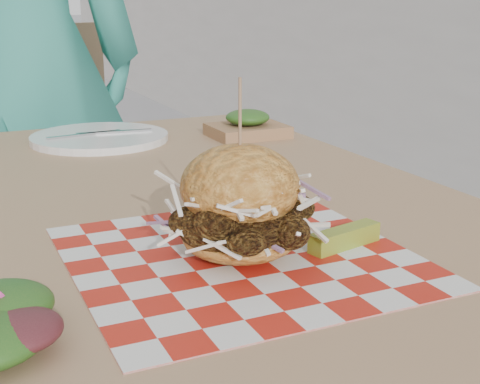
{
  "coord_description": "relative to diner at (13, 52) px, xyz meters",
  "views": [
    {
      "loc": [
        -0.05,
        -0.96,
        1.03
      ],
      "look_at": [
        0.23,
        -0.34,
        0.82
      ],
      "focal_mm": 50.0,
      "sensor_mm": 36.0,
      "label": 1
    }
  ],
  "objects": [
    {
      "name": "sandwich",
      "position": [
        0.09,
        -1.19,
        -0.08
      ],
      "size": [
        0.17,
        0.17,
        0.19
      ],
      "color": "#CA8A39",
      "rests_on": "paper_liner"
    },
    {
      "name": "place_setting",
      "position": [
        0.09,
        -0.51,
        -0.13
      ],
      "size": [
        0.27,
        0.27,
        0.02
      ],
      "color": "white",
      "rests_on": "patio_table"
    },
    {
      "name": "patio_chair",
      "position": [
        0.06,
        0.16,
        -0.34
      ],
      "size": [
        0.53,
        0.54,
        0.95
      ],
      "rotation": [
        0.0,
        0.0,
        0.3
      ],
      "color": "tan",
      "rests_on": "ground"
    },
    {
      "name": "paper_liner",
      "position": [
        0.09,
        -1.19,
        -0.14
      ],
      "size": [
        0.36,
        0.36,
        0.0
      ],
      "primitive_type": "cube",
      "color": "red",
      "rests_on": "patio_table"
    },
    {
      "name": "kraft_tray",
      "position": [
        0.38,
        -0.59,
        -0.12
      ],
      "size": [
        0.15,
        0.12,
        0.06
      ],
      "color": "#976A44",
      "rests_on": "patio_table"
    },
    {
      "name": "patio_table",
      "position": [
        0.09,
        -0.93,
        -0.22
      ],
      "size": [
        0.8,
        1.2,
        0.75
      ],
      "color": "tan",
      "rests_on": "ground"
    },
    {
      "name": "diner",
      "position": [
        0.0,
        0.0,
        0.0
      ],
      "size": [
        0.76,
        0.63,
        1.78
      ],
      "primitive_type": "imported",
      "rotation": [
        0.0,
        0.0,
        2.78
      ],
      "color": "teal",
      "rests_on": "ground"
    },
    {
      "name": "pickle_spear",
      "position": [
        0.21,
        -1.21,
        -0.13
      ],
      "size": [
        0.1,
        0.04,
        0.02
      ],
      "primitive_type": "cube",
      "rotation": [
        0.0,
        0.0,
        0.23
      ],
      "color": "olive",
      "rests_on": "paper_liner"
    }
  ]
}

